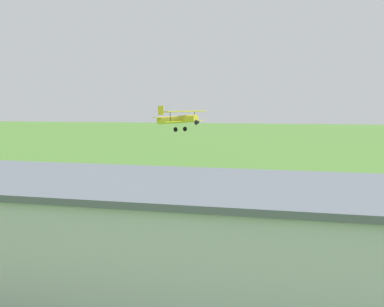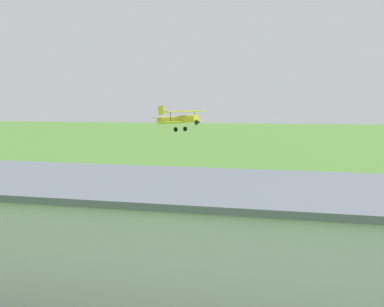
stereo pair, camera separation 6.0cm
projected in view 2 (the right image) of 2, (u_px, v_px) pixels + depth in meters
ground_plane at (237, 185)px, 68.48m from camera, size 400.00×400.00×0.00m
hangar at (231, 240)px, 28.99m from camera, size 40.75×15.24×6.24m
biplane at (179, 119)px, 72.80m from camera, size 7.69×7.64×3.55m
car_silver at (3, 217)px, 45.41m from camera, size 2.20×4.06×1.62m
person_beside_truck at (110, 210)px, 48.74m from camera, size 0.50×0.50×1.56m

